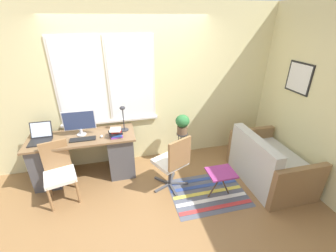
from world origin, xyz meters
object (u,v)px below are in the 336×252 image
object	(u,v)px
monitor	(79,122)
desk_lamp	(123,116)
office_chair_swivel	(173,162)
couch_loveseat	(268,165)
potted_plant	(182,123)
keyboard	(83,139)
folding_stool	(221,174)
laptop	(41,137)
book_stack	(116,133)
desk_chair_wooden	(59,171)
plant_stand	(182,138)
mouse	(101,136)

from	to	relation	value
monitor	desk_lamp	world-z (taller)	desk_lamp
office_chair_swivel	couch_loveseat	bearing A→B (deg)	147.92
couch_loveseat	potted_plant	xyz separation A→B (m)	(-1.21, 0.84, 0.50)
keyboard	folding_stool	xyz separation A→B (m)	(1.93, -0.86, -0.37)
laptop	couch_loveseat	world-z (taller)	laptop
keyboard	desk_lamp	world-z (taller)	desk_lamp
book_stack	potted_plant	xyz separation A→B (m)	(1.14, 0.15, -0.03)
monitor	laptop	bearing A→B (deg)	-174.68
folding_stool	laptop	bearing A→B (deg)	158.74
desk_chair_wooden	desk_lamp	bearing A→B (deg)	12.13
desk_chair_wooden	folding_stool	bearing A→B (deg)	-27.97
laptop	desk_lamp	world-z (taller)	desk_lamp
book_stack	office_chair_swivel	xyz separation A→B (m)	(0.79, -0.50, -0.34)
laptop	couch_loveseat	size ratio (longest dim) A/B	0.27
desk_chair_wooden	plant_stand	world-z (taller)	desk_chair_wooden
mouse	keyboard	bearing A→B (deg)	-176.30
keyboard	desk_lamp	xyz separation A→B (m)	(0.64, 0.18, 0.25)
mouse	plant_stand	distance (m)	1.39
office_chair_swivel	keyboard	bearing A→B (deg)	-46.97
keyboard	plant_stand	size ratio (longest dim) A/B	0.64
monitor	couch_loveseat	world-z (taller)	monitor
desk_lamp	keyboard	bearing A→B (deg)	-164.18
keyboard	potted_plant	xyz separation A→B (m)	(1.64, 0.14, 0.02)
laptop	desk_chair_wooden	world-z (taller)	laptop
laptop	office_chair_swivel	size ratio (longest dim) A/B	0.37
book_stack	potted_plant	bearing A→B (deg)	7.70
keyboard	folding_stool	distance (m)	2.15
mouse	potted_plant	world-z (taller)	potted_plant
folding_stool	couch_loveseat	bearing A→B (deg)	9.71
mouse	office_chair_swivel	world-z (taller)	office_chair_swivel
office_chair_swivel	plant_stand	xyz separation A→B (m)	(0.35, 0.65, 0.01)
couch_loveseat	potted_plant	distance (m)	1.56
monitor	potted_plant	size ratio (longest dim) A/B	1.38
keyboard	desk_chair_wooden	world-z (taller)	desk_chair_wooden
book_stack	desk_chair_wooden	distance (m)	0.97
monitor	book_stack	world-z (taller)	monitor
laptop	couch_loveseat	distance (m)	3.60
laptop	book_stack	world-z (taller)	laptop
plant_stand	couch_loveseat	bearing A→B (deg)	-34.91
potted_plant	monitor	bearing A→B (deg)	178.48
desk_lamp	office_chair_swivel	size ratio (longest dim) A/B	0.45
couch_loveseat	office_chair_swivel	bearing A→B (deg)	83.06
desk_lamp	book_stack	distance (m)	0.31
book_stack	desk_chair_wooden	world-z (taller)	book_stack
monitor	mouse	xyz separation A→B (m)	(0.31, -0.16, -0.21)
office_chair_swivel	potted_plant	size ratio (longest dim) A/B	2.67
keyboard	mouse	world-z (taller)	mouse
book_stack	folding_stool	world-z (taller)	book_stack
keyboard	desk_chair_wooden	bearing A→B (deg)	-138.20
monitor	folding_stool	world-z (taller)	monitor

